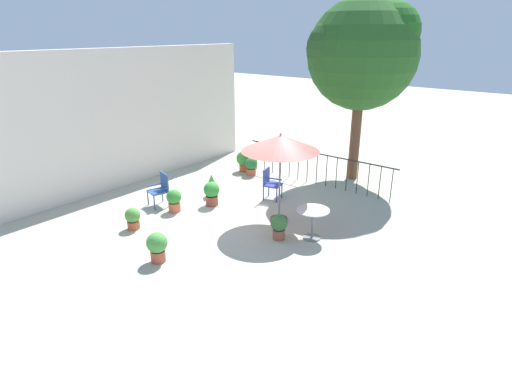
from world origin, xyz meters
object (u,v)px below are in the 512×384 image
object	(u,v)px
potted_plant_4	(212,185)
potted_plant_3	(212,193)
potted_plant_5	(279,226)
potted_plant_7	(157,246)
patio_umbrella_0	(280,144)
potted_plant_2	(133,218)
cafe_table_0	(313,218)
potted_plant_1	(174,200)
shade_tree	(362,54)
potted_plant_0	(244,160)
patio_chair_0	(161,188)
patio_chair_1	(270,182)
potted_plant_6	(251,165)

from	to	relation	value
potted_plant_4	potted_plant_3	bearing A→B (deg)	-135.74
potted_plant_5	potted_plant_7	bearing A→B (deg)	150.61
patio_umbrella_0	potted_plant_2	bearing A→B (deg)	136.25
cafe_table_0	potted_plant_1	size ratio (longest dim) A/B	1.22
potted_plant_2	cafe_table_0	bearing A→B (deg)	-57.90
shade_tree	patio_umbrella_0	xyz separation A→B (m)	(-4.33, -0.13, -1.91)
potted_plant_0	potted_plant_7	xyz separation A→B (m)	(-5.85, -2.58, -0.04)
potted_plant_1	potted_plant_3	size ratio (longest dim) A/B	0.90
shade_tree	cafe_table_0	size ratio (longest dim) A/B	7.32
potted_plant_3	potted_plant_0	bearing A→B (deg)	23.89
patio_chair_0	patio_chair_1	size ratio (longest dim) A/B	1.01
patio_umbrella_0	potted_plant_4	world-z (taller)	patio_umbrella_0
potted_plant_1	potted_plant_3	world-z (taller)	potted_plant_3
cafe_table_0	potted_plant_2	bearing A→B (deg)	122.10
shade_tree	cafe_table_0	world-z (taller)	shade_tree
patio_umbrella_0	potted_plant_7	distance (m)	3.77
potted_plant_6	potted_plant_7	world-z (taller)	potted_plant_7
shade_tree	patio_umbrella_0	world-z (taller)	shade_tree
patio_umbrella_0	potted_plant_7	bearing A→B (deg)	166.52
patio_chair_0	potted_plant_7	size ratio (longest dim) A/B	1.37
patio_chair_0	potted_plant_2	size ratio (longest dim) A/B	1.67
potted_plant_0	cafe_table_0	bearing A→B (deg)	-122.17
patio_chair_1	potted_plant_4	world-z (taller)	patio_chair_1
potted_plant_0	potted_plant_2	distance (m)	5.28
patio_chair_1	potted_plant_0	xyz separation A→B (m)	(1.48, 2.26, -0.11)
potted_plant_1	potted_plant_5	size ratio (longest dim) A/B	1.01
patio_chair_1	potted_plant_2	world-z (taller)	patio_chair_1
patio_umbrella_0	potted_plant_4	size ratio (longest dim) A/B	3.40
patio_chair_1	potted_plant_5	world-z (taller)	patio_chair_1
patio_chair_0	potted_plant_6	size ratio (longest dim) A/B	1.49
potted_plant_3	potted_plant_7	bearing A→B (deg)	-156.28
patio_umbrella_0	patio_chair_0	xyz separation A→B (m)	(-1.22, 3.20, -1.53)
cafe_table_0	potted_plant_6	xyz separation A→B (m)	(2.70, 4.10, -0.18)
cafe_table_0	potted_plant_0	distance (m)	5.40
potted_plant_3	potted_plant_2	bearing A→B (deg)	168.84
shade_tree	potted_plant_0	xyz separation A→B (m)	(-1.77, 3.24, -3.54)
patio_chair_1	potted_plant_1	xyz separation A→B (m)	(-2.38, 1.46, -0.18)
patio_umbrella_0	potted_plant_1	bearing A→B (deg)	116.77
patio_umbrella_0	potted_plant_1	size ratio (longest dim) A/B	3.72
shade_tree	potted_plant_3	bearing A→B (deg)	157.30
patio_umbrella_0	potted_plant_6	size ratio (longest dim) A/B	3.76
shade_tree	potted_plant_7	bearing A→B (deg)	175.05
patio_umbrella_0	potted_plant_7	xyz separation A→B (m)	(-3.29, 0.79, -1.67)
potted_plant_1	potted_plant_6	world-z (taller)	potted_plant_1
potted_plant_2	shade_tree	bearing A→B (deg)	-19.05
potted_plant_0	potted_plant_1	distance (m)	3.94
shade_tree	potted_plant_5	distance (m)	6.33
potted_plant_0	potted_plant_1	xyz separation A→B (m)	(-3.86, -0.80, -0.07)
shade_tree	potted_plant_3	distance (m)	6.20
patio_chair_0	potted_plant_3	bearing A→B (deg)	-51.91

